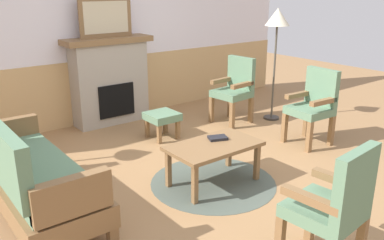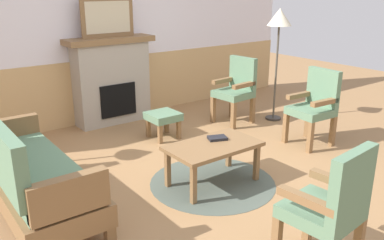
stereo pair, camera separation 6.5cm
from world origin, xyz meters
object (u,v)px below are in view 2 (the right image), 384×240
Objects in this scene: couch at (30,173)px; armchair_near_fireplace at (315,104)px; coffee_table at (213,149)px; footstool at (163,118)px; armchair_front_left at (331,205)px; framed_picture at (108,17)px; floor_lamp_by_chairs at (279,24)px; fireplace at (112,80)px; armchair_by_window_left at (237,87)px; book_on_table at (217,138)px.

couch is 3.51m from armchair_near_fireplace.
coffee_table is 1.49m from footstool.
armchair_near_fireplace is 2.62m from armchair_front_left.
armchair_near_fireplace is (1.79, 0.11, 0.15)m from coffee_table.
framed_picture reaches higher than floor_lamp_by_chairs.
coffee_table is at bearing -92.32° from fireplace.
armchair_by_window_left is at bearing -36.80° from fireplace.
framed_picture reaches higher than armchair_by_window_left.
couch is 4.50× the size of footstool.
framed_picture is 2.00× the size of footstool.
armchair_front_left is (-0.23, -1.56, 0.15)m from coffee_table.
book_on_table is 1.67m from armchair_near_fireplace.
coffee_table is 1.59m from armchair_front_left.
armchair_by_window_left is at bearing 14.61° from couch.
fireplace is at bearing 143.20° from armchair_by_window_left.
book_on_table is at bearing 77.84° from armchair_front_left.
fireplace is at bearing 85.31° from armchair_front_left.
framed_picture is 0.82× the size of armchair_by_window_left.
armchair_front_left reaches higher than footstool.
armchair_near_fireplace is (1.69, -2.39, -0.11)m from fireplace.
armchair_by_window_left is (1.49, -1.12, -1.02)m from framed_picture.
coffee_table is 2.11m from armchair_by_window_left.
fireplace is 1.33× the size of armchair_front_left.
fireplace is 1.35× the size of coffee_table.
framed_picture reaches higher than armchair_near_fireplace.
fireplace reaches higher than book_on_table.
framed_picture is 0.83× the size of coffee_table.
couch is at bearing -132.23° from framed_picture.
couch is at bearing -155.31° from footstool.
book_on_table is 2.49m from floor_lamp_by_chairs.
coffee_table is at bearing -92.32° from framed_picture.
armchair_by_window_left and armchair_front_left have the same top height.
coffee_table is (1.69, -0.52, -0.01)m from couch.
armchair_by_window_left is (3.29, 0.86, 0.14)m from couch.
fireplace is 1.13m from footstool.
couch is 1.84× the size of armchair_front_left.
coffee_table is at bearing -17.10° from couch.
coffee_table is 0.98× the size of armchair_front_left.
fireplace is 0.91m from framed_picture.
framed_picture is 2.13m from armchair_by_window_left.
floor_lamp_by_chairs is (2.05, -1.38, -0.11)m from framed_picture.
armchair_near_fireplace is at bearing -54.72° from framed_picture.
couch is at bearing -171.20° from floor_lamp_by_chairs.
armchair_front_left is at bearing -121.86° from armchair_by_window_left.
armchair_by_window_left is 1.00× the size of armchair_front_left.
floor_lamp_by_chairs is (3.84, 0.59, 1.05)m from couch.
fireplace is at bearing -90.00° from framed_picture.
book_on_table reaches higher than footstool.
fireplace is 1.33× the size of armchair_by_window_left.
footstool is at bearing -77.99° from framed_picture.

